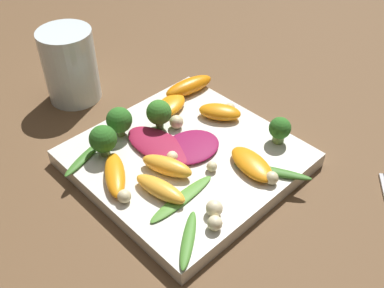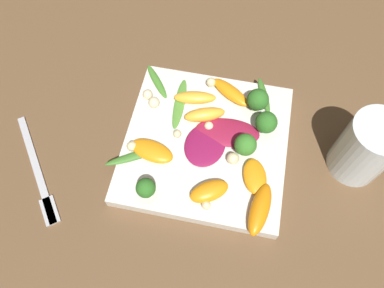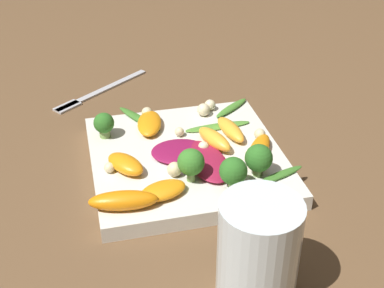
{
  "view_description": "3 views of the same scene",
  "coord_description": "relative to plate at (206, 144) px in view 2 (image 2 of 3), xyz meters",
  "views": [
    {
      "loc": [
        0.29,
        0.31,
        0.4
      ],
      "look_at": [
        -0.01,
        0.01,
        0.03
      ],
      "focal_mm": 42.0,
      "sensor_mm": 36.0,
      "label": 1
    },
    {
      "loc": [
        -0.26,
        -0.03,
        0.53
      ],
      "look_at": [
        -0.02,
        0.02,
        0.04
      ],
      "focal_mm": 35.0,
      "sensor_mm": 36.0,
      "label": 2
    },
    {
      "loc": [
        -0.13,
        -0.57,
        0.41
      ],
      "look_at": [
        0.01,
        -0.01,
        0.04
      ],
      "focal_mm": 50.0,
      "sensor_mm": 36.0,
      "label": 3
    }
  ],
  "objects": [
    {
      "name": "macadamia_nut_7",
      "position": [
        0.11,
        0.01,
        0.02
      ],
      "size": [
        0.02,
        0.02,
        0.02
      ],
      "color": "beige",
      "rests_on": "plate"
    },
    {
      "name": "orange_segment_2",
      "position": [
        0.04,
        0.01,
        0.02
      ],
      "size": [
        0.04,
        0.07,
        0.02
      ],
      "color": "#FCAD33",
      "rests_on": "plate"
    },
    {
      "name": "macadamia_nut_1",
      "position": [
        0.06,
        0.11,
        0.02
      ],
      "size": [
        0.02,
        0.02,
        0.02
      ],
      "color": "beige",
      "rests_on": "plate"
    },
    {
      "name": "orange_segment_4",
      "position": [
        -0.08,
        -0.02,
        0.02
      ],
      "size": [
        0.06,
        0.06,
        0.02
      ],
      "color": "orange",
      "rests_on": "plate"
    },
    {
      "name": "arugula_sprig_1",
      "position": [
        0.1,
        -0.08,
        0.01
      ],
      "size": [
        0.07,
        0.03,
        0.01
      ],
      "color": "#3D7528",
      "rests_on": "plate"
    },
    {
      "name": "arugula_sprig_0",
      "position": [
        0.09,
        0.1,
        0.01
      ],
      "size": [
        0.07,
        0.06,
        0.01
      ],
      "color": "#47842D",
      "rests_on": "plate"
    },
    {
      "name": "orange_segment_6",
      "position": [
        -0.09,
        -0.09,
        0.02
      ],
      "size": [
        0.08,
        0.04,
        0.02
      ],
      "color": "orange",
      "rests_on": "plate"
    },
    {
      "name": "broccoli_floret_1",
      "position": [
        -0.1,
        0.07,
        0.03
      ],
      "size": [
        0.03,
        0.03,
        0.04
      ],
      "color": "#7A9E51",
      "rests_on": "plate"
    },
    {
      "name": "arugula_sprig_2",
      "position": [
        0.06,
        0.05,
        0.01
      ],
      "size": [
        0.1,
        0.02,
        0.0
      ],
      "color": "#518E33",
      "rests_on": "plate"
    },
    {
      "name": "orange_segment_1",
      "position": [
        -0.05,
        -0.08,
        0.02
      ],
      "size": [
        0.06,
        0.05,
        0.01
      ],
      "color": "orange",
      "rests_on": "plate"
    },
    {
      "name": "broccoli_floret_2",
      "position": [
        0.07,
        -0.07,
        0.03
      ],
      "size": [
        0.03,
        0.03,
        0.04
      ],
      "color": "#7A9E51",
      "rests_on": "plate"
    },
    {
      "name": "radicchio_leaf_1",
      "position": [
        0.02,
        -0.03,
        0.02
      ],
      "size": [
        0.06,
        0.1,
        0.01
      ],
      "color": "maroon",
      "rests_on": "plate"
    },
    {
      "name": "macadamia_nut_6",
      "position": [
        0.05,
        0.09,
        0.02
      ],
      "size": [
        0.02,
        0.02,
        0.02
      ],
      "color": "beige",
      "rests_on": "plate"
    },
    {
      "name": "macadamia_nut_4",
      "position": [
        -0.1,
        -0.02,
        0.02
      ],
      "size": [
        0.01,
        0.01,
        0.01
      ],
      "color": "beige",
      "rests_on": "plate"
    },
    {
      "name": "ground_plane",
      "position": [
        0.0,
        0.0,
        -0.01
      ],
      "size": [
        2.4,
        2.4,
        0.0
      ],
      "primitive_type": "plane",
      "color": "brown"
    },
    {
      "name": "radicchio_leaf_0",
      "position": [
        -0.01,
        0.0,
        0.01
      ],
      "size": [
        0.08,
        0.07,
        0.01
      ],
      "color": "maroon",
      "rests_on": "plate"
    },
    {
      "name": "drinking_glass",
      "position": [
        0.02,
        -0.23,
        0.04
      ],
      "size": [
        0.08,
        0.08,
        0.11
      ],
      "color": "silver",
      "rests_on": "ground_plane"
    },
    {
      "name": "plate",
      "position": [
        0.0,
        0.0,
        0.0
      ],
      "size": [
        0.25,
        0.25,
        0.02
      ],
      "color": "silver",
      "rests_on": "ground_plane"
    },
    {
      "name": "orange_segment_3",
      "position": [
        0.09,
        -0.02,
        0.02
      ],
      "size": [
        0.06,
        0.07,
        0.02
      ],
      "color": "orange",
      "rests_on": "plate"
    },
    {
      "name": "arugula_sprig_3",
      "position": [
        -0.05,
        0.1,
        0.01
      ],
      "size": [
        0.06,
        0.09,
        0.01
      ],
      "color": "#3D7528",
      "rests_on": "plate"
    },
    {
      "name": "broccoli_floret_3",
      "position": [
        -0.01,
        -0.06,
        0.04
      ],
      "size": [
        0.03,
        0.03,
        0.04
      ],
      "color": "#7A9E51",
      "rests_on": "plate"
    },
    {
      "name": "orange_segment_5",
      "position": [
        -0.04,
        0.08,
        0.02
      ],
      "size": [
        0.05,
        0.07,
        0.02
      ],
      "color": "orange",
      "rests_on": "plate"
    },
    {
      "name": "orange_segment_0",
      "position": [
        0.07,
        0.03,
        0.02
      ],
      "size": [
        0.03,
        0.07,
        0.02
      ],
      "color": "#FCAD33",
      "rests_on": "plate"
    },
    {
      "name": "macadamia_nut_0",
      "position": [
        -0.03,
        0.11,
        0.02
      ],
      "size": [
        0.02,
        0.02,
        0.02
      ],
      "color": "beige",
      "rests_on": "plate"
    },
    {
      "name": "broccoli_floret_0",
      "position": [
        0.04,
        -0.08,
        0.03
      ],
      "size": [
        0.03,
        0.03,
        0.04
      ],
      "color": "#84AD5B",
      "rests_on": "plate"
    },
    {
      "name": "macadamia_nut_5",
      "position": [
        -0.03,
        -0.04,
        0.02
      ],
      "size": [
        0.02,
        0.02,
        0.02
      ],
      "color": "beige",
      "rests_on": "plate"
    },
    {
      "name": "fork",
      "position": [
        -0.11,
        0.24,
        -0.01
      ],
      "size": [
        0.17,
        0.13,
        0.01
      ],
      "color": "#B2B2B7",
      "rests_on": "ground_plane"
    },
    {
      "name": "macadamia_nut_2",
      "position": [
        0.0,
        0.05,
        0.02
      ],
      "size": [
        0.01,
        0.01,
        0.01
      ],
      "color": "beige",
      "rests_on": "plate"
    },
    {
      "name": "macadamia_nut_3",
      "position": [
        0.02,
        -0.0,
        0.02
      ],
      "size": [
        0.01,
        0.01,
        0.01
      ],
      "color": "beige",
      "rests_on": "plate"
    }
  ]
}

